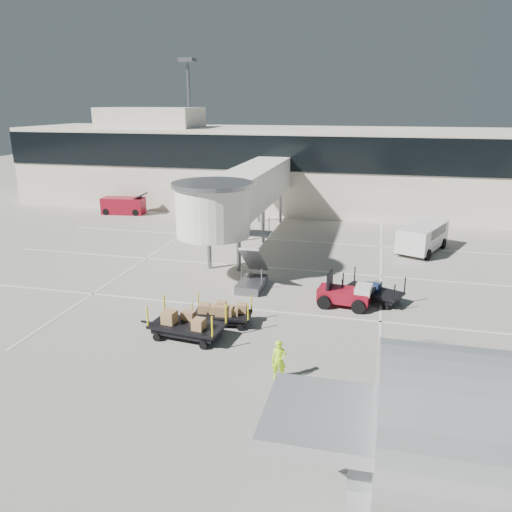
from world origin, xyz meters
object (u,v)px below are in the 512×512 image
object	(u,v)px
baggage_tug	(345,295)
ground_worker	(279,360)
minivan	(423,235)
box_cart_far	(187,326)
box_cart_near	(222,314)
suitcase_cart	(373,292)
belt_loader	(124,206)

from	to	relation	value
baggage_tug	ground_worker	world-z (taller)	baggage_tug
baggage_tug	minivan	bearing A→B (deg)	74.43
baggage_tug	box_cart_far	xyz separation A→B (m)	(-6.85, -5.52, -0.07)
box_cart_far	ground_worker	xyz separation A→B (m)	(4.83, -2.55, 0.23)
box_cart_near	baggage_tug	bearing A→B (deg)	26.32
box_cart_near	box_cart_far	xyz separation A→B (m)	(-1.13, -1.78, 0.04)
suitcase_cart	box_cart_far	size ratio (longest dim) A/B	0.91
ground_worker	minivan	world-z (taller)	minivan
ground_worker	belt_loader	xyz separation A→B (m)	(-20.73, 26.53, -0.02)
box_cart_far	belt_loader	bearing A→B (deg)	129.92
baggage_tug	box_cart_far	bearing A→B (deg)	-134.82
box_cart_far	minivan	world-z (taller)	minivan
ground_worker	box_cart_far	bearing A→B (deg)	144.94
suitcase_cart	minivan	xyz separation A→B (m)	(3.34, 10.86, 0.68)
suitcase_cart	box_cart_far	bearing A→B (deg)	-117.27
box_cart_far	suitcase_cart	bearing A→B (deg)	44.91
box_cart_far	minivan	xyz separation A→B (m)	(11.65, 17.48, 0.61)
baggage_tug	belt_loader	size ratio (longest dim) A/B	0.64
suitcase_cart	ground_worker	size ratio (longest dim) A/B	2.35
box_cart_far	ground_worker	world-z (taller)	ground_worker
suitcase_cart	box_cart_near	world-z (taller)	suitcase_cart
box_cart_far	belt_loader	distance (m)	28.77
minivan	belt_loader	distance (m)	28.31
box_cart_near	box_cart_far	size ratio (longest dim) A/B	0.83
suitcase_cart	belt_loader	distance (m)	29.79
ground_worker	minivan	bearing A→B (deg)	64.02
ground_worker	box_cart_near	bearing A→B (deg)	123.27
suitcase_cart	minivan	bearing A→B (deg)	97.10
baggage_tug	belt_loader	distance (m)	29.29
belt_loader	suitcase_cart	bearing A→B (deg)	-42.16
suitcase_cart	belt_loader	size ratio (longest dim) A/B	0.85
box_cart_near	belt_loader	world-z (taller)	belt_loader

